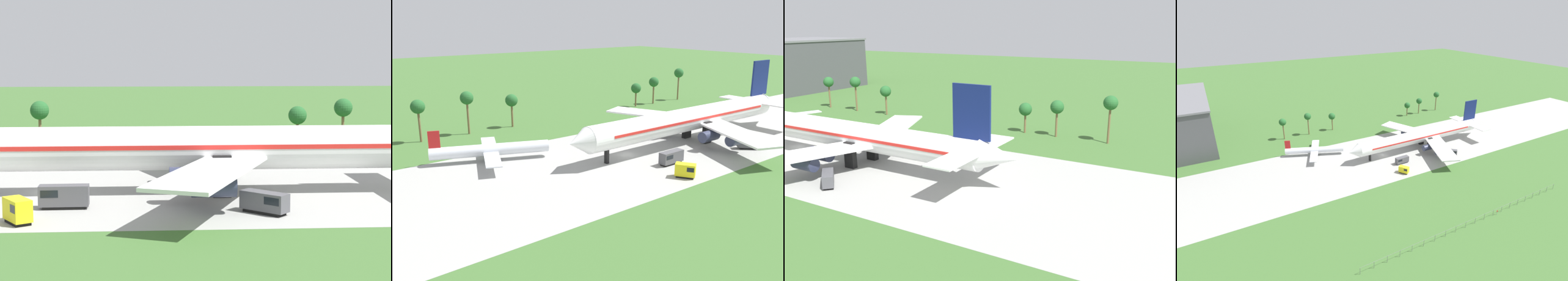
{
  "view_description": "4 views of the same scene",
  "coord_description": "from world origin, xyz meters",
  "views": [
    {
      "loc": [
        13.94,
        -95.37,
        18.79
      ],
      "look_at": [
        19.75,
        -1.69,
        7.1
      ],
      "focal_mm": 65.0,
      "sensor_mm": 36.0,
      "label": 1
    },
    {
      "loc": [
        -66.48,
        -70.26,
        30.48
      ],
      "look_at": [
        -12.82,
        -1.69,
        6.1
      ],
      "focal_mm": 40.0,
      "sensor_mm": 36.0,
      "label": 2
    },
    {
      "loc": [
        89.37,
        -67.01,
        29.27
      ],
      "look_at": [
        52.31,
        -1.69,
        9.04
      ],
      "focal_mm": 40.0,
      "sensor_mm": 36.0,
      "label": 3
    },
    {
      "loc": [
        -65.25,
        -105.93,
        61.06
      ],
      "look_at": [
        -2.55,
        5.0,
        6.0
      ],
      "focal_mm": 28.0,
      "sensor_mm": 36.0,
      "label": 4
    }
  ],
  "objects": [
    {
      "name": "ground_plane",
      "position": [
        0.0,
        0.0,
        0.0
      ],
      "size": [
        600.0,
        600.0,
        0.0
      ],
      "primitive_type": "plane",
      "color": "#3D662D"
    },
    {
      "name": "taxiway_strip",
      "position": [
        0.0,
        0.0,
        0.01
      ],
      "size": [
        320.0,
        44.0,
        0.02
      ],
      "color": "#9E9E99",
      "rests_on": "ground_plane"
    },
    {
      "name": "palm_tree_row",
      "position": [
        16.07,
        40.9,
        8.45
      ],
      "size": [
        102.65,
        3.6,
        12.18
      ],
      "color": "brown",
      "rests_on": "ground_plane"
    },
    {
      "name": "baggage_tug",
      "position": [
        27.19,
        -14.73,
        1.38
      ],
      "size": [
        5.64,
        5.43,
        2.56
      ],
      "color": "black",
      "rests_on": "ground_plane"
    },
    {
      "name": "terminal_building",
      "position": [
        -82.79,
        62.13,
        11.26
      ],
      "size": [
        36.72,
        61.2,
        22.49
      ],
      "color": "#47474C",
      "rests_on": "ground_plane"
    },
    {
      "name": "jet_airliner",
      "position": [
        21.4,
        -1.69,
        6.04
      ],
      "size": [
        77.18,
        53.04,
        19.03
      ],
      "color": "white",
      "rests_on": "ground_plane"
    }
  ]
}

